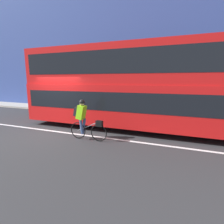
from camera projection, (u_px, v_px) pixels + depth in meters
ground_plane at (53, 131)px, 8.23m from camera, size 80.00×80.00×0.00m
road_center_line at (52, 131)px, 8.17m from camera, size 50.00×0.14×0.01m
sidewalk_curb at (100, 111)px, 12.98m from camera, size 60.00×1.92×0.13m
building_facade at (105, 48)px, 13.15m from camera, size 60.00×0.30×9.51m
bus at (145, 85)px, 7.99m from camera, size 11.77×2.51×3.89m
cyclist_on_bike at (84, 118)px, 6.89m from camera, size 1.60×0.32×1.61m
street_sign_post at (170, 96)px, 10.88m from camera, size 0.36×0.09×2.24m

